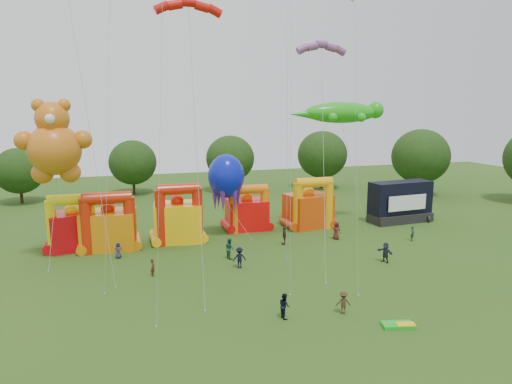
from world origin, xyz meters
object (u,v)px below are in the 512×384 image
object	(u,v)px
stage_trailer	(400,202)
gecko_kite	(348,146)
spectator_0	(118,250)
bouncy_castle_0	(73,227)
spectator_4	(284,236)
bouncy_castle_2	(178,219)
teddy_bear_kite	(54,157)
octopus_kite	(229,188)

from	to	relation	value
stage_trailer	gecko_kite	xyz separation A→B (m)	(-7.52, 0.16, 7.24)
stage_trailer	spectator_0	bearing A→B (deg)	-172.07
bouncy_castle_0	spectator_4	bearing A→B (deg)	-12.85
bouncy_castle_2	teddy_bear_kite	world-z (taller)	teddy_bear_kite
octopus_kite	spectator_0	xyz separation A→B (m)	(-11.92, -4.39, -4.70)
spectator_0	stage_trailer	bearing A→B (deg)	-7.41
bouncy_castle_0	gecko_kite	bearing A→B (deg)	0.92
gecko_kite	octopus_kite	xyz separation A→B (m)	(-14.65, -0.52, -4.25)
bouncy_castle_2	spectator_4	xyz separation A→B (m)	(10.48, -4.40, -1.48)
teddy_bear_kite	bouncy_castle_2	bearing A→B (deg)	17.49
spectator_0	spectator_4	bearing A→B (deg)	-16.63
bouncy_castle_2	octopus_kite	distance (m)	6.46
bouncy_castle_2	bouncy_castle_0	bearing A→B (deg)	177.89
stage_trailer	spectator_4	size ratio (longest dim) A/B	4.21
stage_trailer	teddy_bear_kite	world-z (taller)	teddy_bear_kite
bouncy_castle_2	spectator_0	xyz separation A→B (m)	(-6.23, -4.02, -1.67)
octopus_kite	spectator_4	xyz separation A→B (m)	(4.78, -4.77, -4.50)
bouncy_castle_0	spectator_0	xyz separation A→B (m)	(4.30, -4.41, -1.45)
spectator_4	bouncy_castle_0	bearing A→B (deg)	-83.36
spectator_0	spectator_4	distance (m)	16.71
bouncy_castle_2	teddy_bear_kite	distance (m)	13.90
teddy_bear_kite	spectator_0	world-z (taller)	teddy_bear_kite
teddy_bear_kite	stage_trailer	bearing A→B (deg)	6.23
octopus_kite	gecko_kite	bearing A→B (deg)	2.04
gecko_kite	teddy_bear_kite	bearing A→B (deg)	-172.01
spectator_0	gecko_kite	bearing A→B (deg)	-4.87
bouncy_castle_0	stage_trailer	xyz separation A→B (m)	(38.40, 0.34, 0.24)
bouncy_castle_2	stage_trailer	world-z (taller)	bouncy_castle_2
gecko_kite	spectator_4	distance (m)	14.21
stage_trailer	spectator_0	distance (m)	34.47
teddy_bear_kite	octopus_kite	xyz separation A→B (m)	(16.96, 3.91, -4.29)
octopus_kite	spectator_0	world-z (taller)	octopus_kite
bouncy_castle_0	octopus_kite	size ratio (longest dim) A/B	0.63
spectator_0	teddy_bear_kite	bearing A→B (deg)	159.30
teddy_bear_kite	spectator_0	distance (m)	10.31
bouncy_castle_0	stage_trailer	bearing A→B (deg)	0.50
bouncy_castle_0	gecko_kite	xyz separation A→B (m)	(30.87, 0.50, 7.49)
teddy_bear_kite	spectator_0	xyz separation A→B (m)	(5.04, -0.47, -8.98)
stage_trailer	teddy_bear_kite	bearing A→B (deg)	-173.77
stage_trailer	spectator_0	world-z (taller)	stage_trailer
bouncy_castle_0	spectator_0	world-z (taller)	bouncy_castle_0
bouncy_castle_2	spectator_0	distance (m)	7.60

